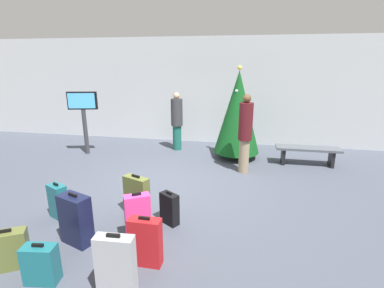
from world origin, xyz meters
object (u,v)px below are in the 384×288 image
suitcase_5 (137,196)px  suitcase_7 (116,267)px  holiday_tree (238,112)px  suitcase_6 (41,264)px  suitcase_3 (7,250)px  traveller_0 (177,120)px  traveller_1 (245,132)px  flight_info_kiosk (83,111)px  suitcase_0 (145,242)px  suitcase_4 (76,220)px  waiting_bench (308,152)px  suitcase_8 (169,209)px  suitcase_2 (138,218)px  suitcase_1 (58,201)px

suitcase_5 → suitcase_7: 1.89m
holiday_tree → suitcase_6: (-2.14, -5.28, -1.05)m
suitcase_3 → traveller_0: bearing=80.8°
traveller_1 → traveller_0: bearing=143.2°
flight_info_kiosk → traveller_1: traveller_1 is taller
suitcase_0 → suitcase_4: bearing=167.5°
traveller_0 → suitcase_4: 4.97m
waiting_bench → traveller_0: size_ratio=0.92×
traveller_0 → suitcase_4: (-0.34, -4.93, -0.54)m
suitcase_3 → suitcase_6: size_ratio=1.05×
flight_info_kiosk → suitcase_6: bearing=-65.4°
suitcase_6 → suitcase_8: (1.19, 1.60, 0.02)m
waiting_bench → suitcase_0: suitcase_0 is taller
holiday_tree → suitcase_6: holiday_tree is taller
suitcase_2 → suitcase_7: suitcase_7 is taller
traveller_1 → suitcase_0: (-1.22, -3.65, -0.68)m
suitcase_4 → suitcase_8: 1.45m
flight_info_kiosk → traveller_0: 2.70m
holiday_tree → flight_info_kiosk: (-4.35, -0.44, -0.04)m
flight_info_kiosk → waiting_bench: 6.27m
flight_info_kiosk → suitcase_0: (3.36, -4.28, -0.92)m
suitcase_0 → suitcase_6: bearing=-154.1°
suitcase_4 → flight_info_kiosk: bearing=118.5°
suitcase_0 → suitcase_6: size_ratio=1.31×
holiday_tree → suitcase_1: 4.92m
holiday_tree → traveller_0: size_ratio=1.45×
flight_info_kiosk → traveller_1: (4.57, -0.63, -0.24)m
suitcase_3 → suitcase_4: 0.89m
flight_info_kiosk → suitcase_1: (1.46, -3.42, -0.96)m
suitcase_1 → suitcase_3: 1.28m
flight_info_kiosk → suitcase_5: 4.21m
flight_info_kiosk → suitcase_3: bearing=-71.1°
suitcase_8 → flight_info_kiosk: bearing=136.4°
holiday_tree → suitcase_0: holiday_tree is taller
suitcase_2 → suitcase_8: size_ratio=1.35×
traveller_0 → waiting_bench: bearing=-10.8°
suitcase_4 → suitcase_6: 0.83m
suitcase_8 → suitcase_7: bearing=-96.2°
suitcase_8 → suitcase_4: bearing=-147.3°
suitcase_0 → suitcase_3: bearing=-166.7°
suitcase_8 → suitcase_1: bearing=-174.7°
suitcase_1 → suitcase_7: size_ratio=0.78×
suitcase_1 → suitcase_5: bearing=16.0°
waiting_bench → suitcase_2: size_ratio=2.07×
holiday_tree → suitcase_6: 5.79m
flight_info_kiosk → suitcase_4: 4.66m
suitcase_3 → waiting_bench: bearing=46.8°
traveller_0 → suitcase_3: (-0.91, -5.60, -0.66)m
waiting_bench → suitcase_6: bearing=-128.4°
traveller_0 → suitcase_2: traveller_0 is taller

